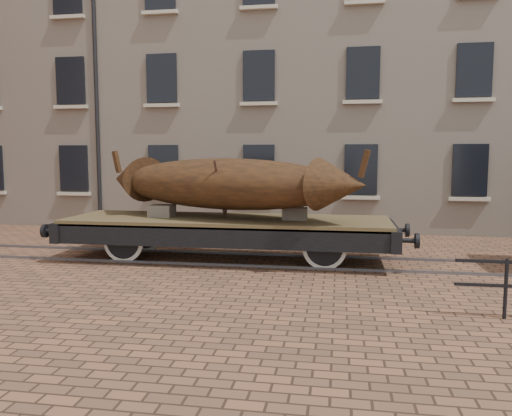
# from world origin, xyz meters

# --- Properties ---
(ground) EXTENTS (90.00, 90.00, 0.00)m
(ground) POSITION_xyz_m (0.00, 0.00, 0.00)
(ground) COLOR brown
(warehouse_cream) EXTENTS (40.00, 10.19, 14.00)m
(warehouse_cream) POSITION_xyz_m (3.00, 9.99, 7.00)
(warehouse_cream) COLOR beige
(warehouse_cream) RESTS_ON ground
(rail_track) EXTENTS (30.00, 1.52, 0.06)m
(rail_track) POSITION_xyz_m (0.00, 0.00, 0.03)
(rail_track) COLOR #59595E
(rail_track) RESTS_ON ground
(flatcar_wagon) EXTENTS (9.21, 2.50, 1.39)m
(flatcar_wagon) POSITION_xyz_m (-2.53, 0.00, 0.87)
(flatcar_wagon) COLOR #493E26
(flatcar_wagon) RESTS_ON ground
(iron_boat) EXTENTS (7.28, 3.89, 1.73)m
(iron_boat) POSITION_xyz_m (-2.58, -0.00, 1.97)
(iron_boat) COLOR #492A13
(iron_boat) RESTS_ON flatcar_wagon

